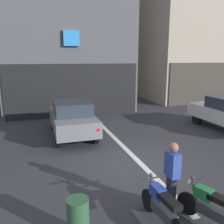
{
  "coord_description": "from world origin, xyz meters",
  "views": [
    {
      "loc": [
        -3.23,
        -6.83,
        3.48
      ],
      "look_at": [
        -0.38,
        2.0,
        1.4
      ],
      "focal_mm": 38.02,
      "sensor_mm": 36.0,
      "label": 1
    }
  ],
  "objects_px": {
    "motorcycle_blue_row_leftmost": "(162,206)",
    "person_by_motorcycles": "(172,176)",
    "motorcycle_green_row_left_mid": "(211,207)",
    "car_grey_crossing_near": "(72,117)",
    "car_blue_down_street": "(91,91)",
    "trash_bin": "(78,219)"
  },
  "relations": [
    {
      "from": "person_by_motorcycles",
      "to": "trash_bin",
      "type": "bearing_deg",
      "value": -174.02
    },
    {
      "from": "car_blue_down_street",
      "to": "motorcycle_green_row_left_mid",
      "type": "xyz_separation_m",
      "value": [
        -1.03,
        -15.82,
        -0.43
      ]
    },
    {
      "from": "motorcycle_blue_row_leftmost",
      "to": "person_by_motorcycles",
      "type": "bearing_deg",
      "value": 42.12
    },
    {
      "from": "car_blue_down_street",
      "to": "trash_bin",
      "type": "relative_size",
      "value": 4.98
    },
    {
      "from": "motorcycle_blue_row_leftmost",
      "to": "motorcycle_green_row_left_mid",
      "type": "xyz_separation_m",
      "value": [
        0.96,
        -0.35,
        0.0
      ]
    },
    {
      "from": "car_blue_down_street",
      "to": "person_by_motorcycles",
      "type": "height_order",
      "value": "person_by_motorcycles"
    },
    {
      "from": "motorcycle_green_row_left_mid",
      "to": "person_by_motorcycles",
      "type": "height_order",
      "value": "person_by_motorcycles"
    },
    {
      "from": "motorcycle_blue_row_leftmost",
      "to": "motorcycle_green_row_left_mid",
      "type": "distance_m",
      "value": 1.02
    },
    {
      "from": "car_grey_crossing_near",
      "to": "motorcycle_green_row_left_mid",
      "type": "height_order",
      "value": "car_grey_crossing_near"
    },
    {
      "from": "motorcycle_green_row_left_mid",
      "to": "trash_bin",
      "type": "bearing_deg",
      "value": 168.82
    },
    {
      "from": "motorcycle_blue_row_leftmost",
      "to": "person_by_motorcycles",
      "type": "xyz_separation_m",
      "value": [
        0.47,
        0.42,
        0.4
      ]
    },
    {
      "from": "car_grey_crossing_near",
      "to": "car_blue_down_street",
      "type": "bearing_deg",
      "value": 71.94
    },
    {
      "from": "car_blue_down_street",
      "to": "trash_bin",
      "type": "height_order",
      "value": "car_blue_down_street"
    },
    {
      "from": "car_blue_down_street",
      "to": "car_grey_crossing_near",
      "type": "bearing_deg",
      "value": -108.06
    },
    {
      "from": "motorcycle_green_row_left_mid",
      "to": "trash_bin",
      "type": "xyz_separation_m",
      "value": [
        -2.71,
        0.53,
        -0.03
      ]
    },
    {
      "from": "car_grey_crossing_near",
      "to": "motorcycle_blue_row_leftmost",
      "type": "height_order",
      "value": "car_grey_crossing_near"
    },
    {
      "from": "car_blue_down_street",
      "to": "person_by_motorcycles",
      "type": "distance_m",
      "value": 15.13
    },
    {
      "from": "trash_bin",
      "to": "car_blue_down_street",
      "type": "bearing_deg",
      "value": 76.24
    },
    {
      "from": "motorcycle_green_row_left_mid",
      "to": "person_by_motorcycles",
      "type": "xyz_separation_m",
      "value": [
        -0.49,
        0.77,
        0.4
      ]
    },
    {
      "from": "car_grey_crossing_near",
      "to": "trash_bin",
      "type": "xyz_separation_m",
      "value": [
        -0.86,
        -6.44,
        -0.46
      ]
    },
    {
      "from": "car_grey_crossing_near",
      "to": "motorcycle_blue_row_leftmost",
      "type": "bearing_deg",
      "value": -82.38
    },
    {
      "from": "motorcycle_blue_row_leftmost",
      "to": "motorcycle_green_row_left_mid",
      "type": "height_order",
      "value": "same"
    }
  ]
}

